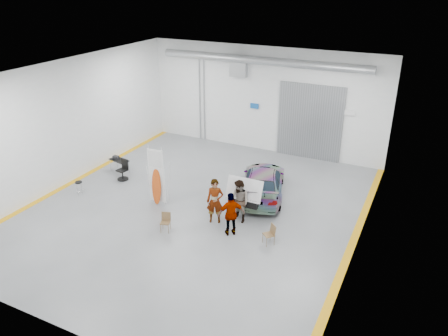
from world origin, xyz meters
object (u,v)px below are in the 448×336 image
at_px(sedan_car, 263,182).
at_px(folding_chair_near, 166,226).
at_px(person_c, 231,214).
at_px(person_a, 215,201).
at_px(folding_chair_far, 269,238).
at_px(shop_stool, 79,188).
at_px(work_table, 118,160).
at_px(surfboard_display, 156,181).
at_px(person_b, 239,201).
at_px(office_chair, 123,171).

xyz_separation_m(sedan_car, folding_chair_near, (-2.37, -4.68, -0.44)).
bearing_deg(person_c, person_a, -68.33).
relative_size(folding_chair_far, shop_stool, 1.23).
bearing_deg(work_table, surfboard_display, -28.35).
relative_size(person_a, shop_stool, 2.96).
bearing_deg(work_table, folding_chair_far, -16.86).
xyz_separation_m(person_a, folding_chair_near, (-1.47, -1.54, -0.73)).
height_order(shop_stool, work_table, work_table).
bearing_deg(person_a, person_b, 7.35).
bearing_deg(person_c, folding_chair_near, -17.32).
bearing_deg(person_c, person_b, -121.51).
bearing_deg(sedan_car, person_a, 56.82).
height_order(work_table, office_chair, office_chair).
xyz_separation_m(person_c, folding_chair_far, (1.59, 0.02, -0.67)).
bearing_deg(surfboard_display, person_c, -16.05).
distance_m(sedan_car, folding_chair_near, 5.27).
height_order(sedan_car, person_b, person_b).
distance_m(person_c, surfboard_display, 4.19).
xyz_separation_m(person_b, shop_stool, (-7.77, -1.11, -0.61)).
relative_size(person_a, person_c, 1.06).
relative_size(folding_chair_far, office_chair, 0.77).
bearing_deg(folding_chair_far, sedan_car, 156.76).
xyz_separation_m(person_c, surfboard_display, (-4.10, 0.84, 0.21)).
xyz_separation_m(folding_chair_near, office_chair, (-4.61, 3.19, 0.22)).
height_order(person_a, office_chair, person_a).
distance_m(person_a, person_b, 1.01).
bearing_deg(person_b, person_a, -127.79).
bearing_deg(folding_chair_far, surfboard_display, -146.18).
relative_size(person_a, person_b, 1.04).
xyz_separation_m(person_a, office_chair, (-6.08, 1.64, -0.51)).
xyz_separation_m(folding_chair_far, office_chair, (-8.68, 2.21, 0.21)).
xyz_separation_m(person_b, folding_chair_far, (1.72, -1.05, -0.68)).
bearing_deg(work_table, person_b, -13.20).
distance_m(person_a, surfboard_display, 3.10).
distance_m(person_a, shop_stool, 6.94).
relative_size(person_a, office_chair, 1.85).
distance_m(person_c, folding_chair_far, 1.73).
height_order(person_a, person_c, person_a).
height_order(person_c, office_chair, person_c).
distance_m(shop_stool, office_chair, 2.41).
bearing_deg(folding_chair_far, office_chair, -152.22).
bearing_deg(folding_chair_near, person_b, 22.79).
distance_m(folding_chair_near, office_chair, 5.61).
distance_m(person_b, surfboard_display, 3.98).
height_order(person_c, work_table, person_c).
relative_size(person_b, office_chair, 1.77).
bearing_deg(person_b, folding_chair_near, -115.89).
distance_m(person_a, folding_chair_far, 2.77).
relative_size(person_b, folding_chair_far, 2.29).
bearing_deg(sedan_car, folding_chair_far, 97.55).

